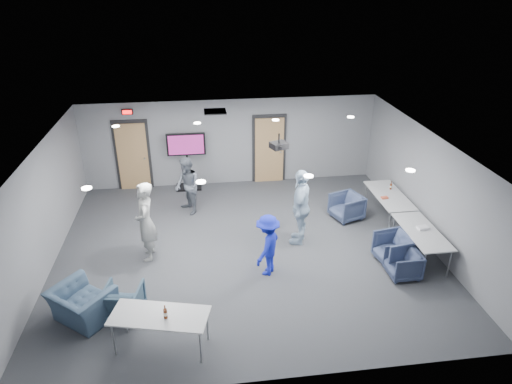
{
  "coord_description": "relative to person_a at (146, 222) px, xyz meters",
  "views": [
    {
      "loc": [
        -1.01,
        -9.38,
        6.12
      ],
      "look_at": [
        0.34,
        0.69,
        1.2
      ],
      "focal_mm": 32.0,
      "sensor_mm": 36.0,
      "label": 1
    }
  ],
  "objects": [
    {
      "name": "exit_sign",
      "position": [
        -0.7,
        3.96,
        1.49
      ],
      "size": [
        0.32,
        0.08,
        0.16
      ],
      "color": "black",
      "rests_on": "wall_back"
    },
    {
      "name": "chair_right_c",
      "position": [
        5.63,
        -1.5,
        -0.65
      ],
      "size": [
        0.69,
        0.68,
        0.62
      ],
      "primitive_type": "imported",
      "rotation": [
        0.0,
        0.0,
        -1.56
      ],
      "color": "#313A55",
      "rests_on": "floor"
    },
    {
      "name": "door_left",
      "position": [
        -0.69,
        3.98,
        0.11
      ],
      "size": [
        1.06,
        0.17,
        2.24
      ],
      "color": "black",
      "rests_on": "wall_back"
    },
    {
      "name": "person_a",
      "position": [
        0.0,
        0.0,
        0.0
      ],
      "size": [
        0.49,
        0.72,
        1.92
      ],
      "primitive_type": "imported",
      "rotation": [
        0.0,
        0.0,
        -1.53
      ],
      "color": "#949794",
      "rests_on": "floor"
    },
    {
      "name": "table_right_b",
      "position": [
        6.3,
        -0.87,
        -0.27
      ],
      "size": [
        0.75,
        1.8,
        0.73
      ],
      "rotation": [
        0.0,
        0.0,
        1.57
      ],
      "color": "#B5B8BA",
      "rests_on": "floor"
    },
    {
      "name": "chair_right_b",
      "position": [
        5.65,
        -0.95,
        -0.6
      ],
      "size": [
        0.9,
        0.89,
        0.72
      ],
      "primitive_type": "imported",
      "rotation": [
        0.0,
        0.0,
        -1.4
      ],
      "color": "#3C4869",
      "rests_on": "floor"
    },
    {
      "name": "tv_stand",
      "position": [
        0.93,
        3.78,
        0.05
      ],
      "size": [
        1.16,
        0.55,
        1.78
      ],
      "color": "black",
      "rests_on": "floor"
    },
    {
      "name": "ceiling",
      "position": [
        2.3,
        0.03,
        1.74
      ],
      "size": [
        9.0,
        9.0,
        0.0
      ],
      "primitive_type": "plane",
      "rotation": [
        3.14,
        0.0,
        0.0
      ],
      "color": "silver",
      "rests_on": "wall_back"
    },
    {
      "name": "chair_right_a",
      "position": [
        5.2,
        1.22,
        -0.61
      ],
      "size": [
        0.97,
        0.95,
        0.7
      ],
      "primitive_type": "imported",
      "rotation": [
        0.0,
        0.0,
        -1.24
      ],
      "color": "#394463",
      "rests_on": "floor"
    },
    {
      "name": "floor",
      "position": [
        2.3,
        0.03,
        -0.96
      ],
      "size": [
        9.0,
        9.0,
        0.0
      ],
      "primitive_type": "plane",
      "color": "#313338",
      "rests_on": "ground"
    },
    {
      "name": "table_front_left",
      "position": [
        0.45,
        -2.97,
        -0.28
      ],
      "size": [
        1.83,
        1.11,
        0.73
      ],
      "rotation": [
        0.0,
        0.0,
        -0.25
      ],
      "color": "#B5B8BA",
      "rests_on": "floor"
    },
    {
      "name": "chair_front_b",
      "position": [
        -1.09,
        -2.01,
        -0.61
      ],
      "size": [
        1.43,
        1.41,
        0.7
      ],
      "primitive_type": "imported",
      "rotation": [
        0.0,
        0.0,
        2.47
      ],
      "color": "#3C5168",
      "rests_on": "floor"
    },
    {
      "name": "person_c",
      "position": [
        3.69,
        0.23,
        0.01
      ],
      "size": [
        0.87,
        1.23,
        1.94
      ],
      "primitive_type": "imported",
      "rotation": [
        0.0,
        0.0,
        -1.96
      ],
      "color": "#A6BED5",
      "rests_on": "floor"
    },
    {
      "name": "bottle_front",
      "position": [
        0.57,
        -3.06,
        -0.13
      ],
      "size": [
        0.07,
        0.07,
        0.27
      ],
      "color": "#58250F",
      "rests_on": "table_front_left"
    },
    {
      "name": "chair_front_a",
      "position": [
        -0.33,
        -1.97,
        -0.63
      ],
      "size": [
        0.82,
        0.83,
        0.65
      ],
      "primitive_type": "imported",
      "rotation": [
        0.0,
        0.0,
        2.96
      ],
      "color": "#395063",
      "rests_on": "floor"
    },
    {
      "name": "door_right",
      "position": [
        3.51,
        3.98,
        0.11
      ],
      "size": [
        1.06,
        0.17,
        2.24
      ],
      "color": "black",
      "rests_on": "wall_back"
    },
    {
      "name": "hvac_diffuser",
      "position": [
        1.8,
        2.83,
        1.73
      ],
      "size": [
        0.6,
        0.6,
        0.03
      ],
      "primitive_type": "cube",
      "color": "black",
      "rests_on": "ceiling"
    },
    {
      "name": "bottle_right",
      "position": [
        6.47,
        1.37,
        -0.14
      ],
      "size": [
        0.06,
        0.06,
        0.23
      ],
      "color": "#58250F",
      "rests_on": "table_right_a"
    },
    {
      "name": "wall_back",
      "position": [
        2.3,
        4.03,
        0.39
      ],
      "size": [
        9.0,
        0.02,
        2.7
      ],
      "primitive_type": "cube",
      "color": "gray",
      "rests_on": "floor"
    },
    {
      "name": "projector",
      "position": [
        3.2,
        0.71,
        1.45
      ],
      "size": [
        0.46,
        0.43,
        0.36
      ],
      "rotation": [
        0.0,
        0.0,
        0.36
      ],
      "color": "black",
      "rests_on": "ceiling"
    },
    {
      "name": "downlights",
      "position": [
        2.3,
        0.03,
        1.73
      ],
      "size": [
        6.18,
        3.78,
        0.02
      ],
      "color": "white",
      "rests_on": "ceiling"
    },
    {
      "name": "wrapper",
      "position": [
        6.36,
        -0.78,
        -0.2
      ],
      "size": [
        0.27,
        0.2,
        0.06
      ],
      "primitive_type": "cube",
      "rotation": [
        0.0,
        0.0,
        0.14
      ],
      "color": "silver",
      "rests_on": "table_right_b"
    },
    {
      "name": "snack_box",
      "position": [
        6.09,
        0.86,
        -0.21
      ],
      "size": [
        0.19,
        0.13,
        0.04
      ],
      "primitive_type": "cube",
      "rotation": [
        0.0,
        0.0,
        0.1
      ],
      "color": "#BF4A2F",
      "rests_on": "table_right_a"
    },
    {
      "name": "person_d",
      "position": [
        2.68,
        -0.98,
        -0.24
      ],
      "size": [
        0.94,
        1.08,
        1.44
      ],
      "primitive_type": "imported",
      "rotation": [
        0.0,
        0.0,
        -2.12
      ],
      "color": "#1C28B9",
      "rests_on": "floor"
    },
    {
      "name": "wall_front",
      "position": [
        2.3,
        -3.97,
        0.39
      ],
      "size": [
        9.0,
        0.02,
        2.7
      ],
      "primitive_type": "cube",
      "color": "gray",
      "rests_on": "floor"
    },
    {
      "name": "person_b",
      "position": [
        0.93,
        2.14,
        -0.15
      ],
      "size": [
        0.89,
        0.97,
        1.62
      ],
      "primitive_type": "imported",
      "rotation": [
        0.0,
        0.0,
        -1.14
      ],
      "color": "slate",
      "rests_on": "floor"
    },
    {
      "name": "wall_left",
      "position": [
        -2.2,
        0.03,
        0.39
      ],
      "size": [
        0.02,
        8.0,
        2.7
      ],
      "primitive_type": "cube",
      "color": "gray",
      "rests_on": "floor"
    },
    {
      "name": "table_right_a",
      "position": [
        6.3,
        1.03,
        -0.27
      ],
      "size": [
        0.78,
        1.88,
        0.73
      ],
      "rotation": [
        0.0,
        0.0,
        1.57
      ],
      "color": "#B5B8BA",
      "rests_on": "floor"
    },
    {
      "name": "wall_right",
      "position": [
        6.8,
        0.03,
        0.39
      ],
      "size": [
        0.02,
        8.0,
        2.7
      ],
      "primitive_type": "cube",
      "color": "gray",
      "rests_on": "floor"
    }
  ]
}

